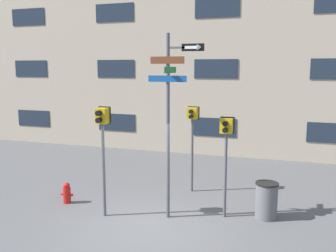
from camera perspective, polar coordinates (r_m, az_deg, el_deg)
name	(u,v)px	position (r m, az deg, el deg)	size (l,w,h in m)	color
ground_plane	(148,229)	(9.49, -3.07, -15.42)	(60.00, 60.00, 0.00)	#515154
building_facade	(218,9)	(17.03, 7.69, 17.31)	(24.00, 0.64, 12.84)	tan
street_sign_pole	(170,110)	(9.42, 0.38, 2.42)	(1.41, 0.92, 4.75)	#4C4C51
pedestrian_signal_left	(103,132)	(9.77, -9.95, -0.98)	(0.34, 0.40, 2.91)	#4C4C51
pedestrian_signal_right	(226,140)	(9.71, 8.84, -2.11)	(0.37, 0.40, 2.65)	#4C4C51
pedestrian_signal_across	(192,126)	(11.65, 3.72, -0.03)	(0.37, 0.40, 2.71)	#4C4C51
fire_hydrant	(67,193)	(11.43, -15.15, -9.85)	(0.38, 0.22, 0.61)	red
trash_bin	(266,200)	(10.27, 14.76, -10.90)	(0.60, 0.60, 0.96)	#59595B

